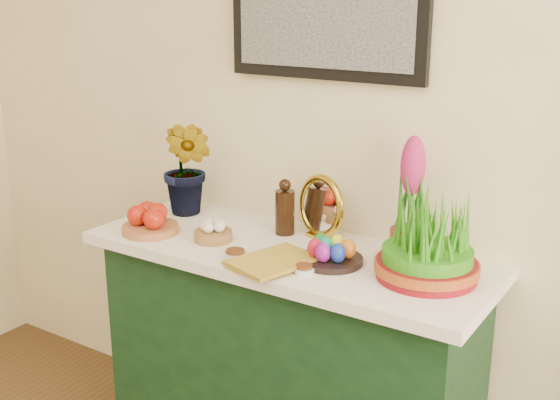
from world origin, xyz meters
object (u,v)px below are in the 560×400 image
object	(u,v)px
hyacinth_green	(187,152)
wheatgrass_sabzeh	(428,243)
sideboard	(288,370)
book	(254,252)
mirror	(321,207)

from	to	relation	value
hyacinth_green	wheatgrass_sabzeh	size ratio (longest dim) A/B	1.56
sideboard	hyacinth_green	bearing A→B (deg)	169.19
book	wheatgrass_sabzeh	world-z (taller)	wheatgrass_sabzeh
sideboard	wheatgrass_sabzeh	bearing A→B (deg)	0.87
mirror	book	bearing A→B (deg)	-105.80
hyacinth_green	wheatgrass_sabzeh	bearing A→B (deg)	-0.47
sideboard	wheatgrass_sabzeh	world-z (taller)	wheatgrass_sabzeh
mirror	book	distance (m)	0.31
mirror	hyacinth_green	bearing A→B (deg)	-174.62
sideboard	book	bearing A→B (deg)	-107.08
hyacinth_green	wheatgrass_sabzeh	world-z (taller)	hyacinth_green
mirror	wheatgrass_sabzeh	bearing A→B (deg)	-17.64
hyacinth_green	mirror	xyz separation A→B (m)	(0.55, 0.05, -0.14)
mirror	book	xyz separation A→B (m)	(-0.08, -0.29, -0.09)
mirror	sideboard	bearing A→B (deg)	-104.62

